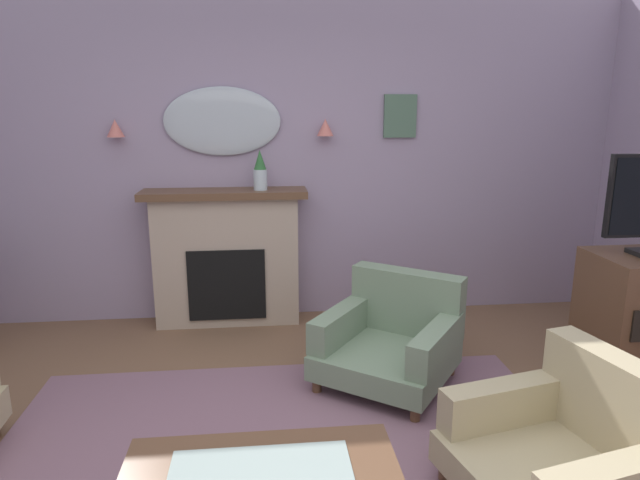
% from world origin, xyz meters
% --- Properties ---
extents(wall_back, '(6.95, 0.10, 2.81)m').
position_xyz_m(wall_back, '(0.00, 2.53, 1.40)').
color(wall_back, '#9E8CA8').
rests_on(wall_back, ground).
extents(patterned_rug, '(3.20, 2.40, 0.01)m').
position_xyz_m(patterned_rug, '(0.00, 0.20, 0.01)').
color(patterned_rug, '#7F5B6B').
rests_on(patterned_rug, ground).
extents(fireplace, '(1.36, 0.36, 1.16)m').
position_xyz_m(fireplace, '(-0.43, 2.31, 0.57)').
color(fireplace, tan).
rests_on(fireplace, ground).
extents(mantel_vase_left, '(0.11, 0.11, 0.33)m').
position_xyz_m(mantel_vase_left, '(-0.13, 2.28, 1.31)').
color(mantel_vase_left, silver).
rests_on(mantel_vase_left, fireplace).
extents(wall_mirror, '(0.96, 0.06, 0.56)m').
position_xyz_m(wall_mirror, '(-0.43, 2.45, 1.71)').
color(wall_mirror, '#B2BCC6').
extents(wall_sconce_left, '(0.14, 0.14, 0.14)m').
position_xyz_m(wall_sconce_left, '(-1.28, 2.40, 1.66)').
color(wall_sconce_left, '#D17066').
extents(wall_sconce_right, '(0.14, 0.14, 0.14)m').
position_xyz_m(wall_sconce_right, '(0.42, 2.40, 1.66)').
color(wall_sconce_right, '#D17066').
extents(framed_picture, '(0.28, 0.03, 0.36)m').
position_xyz_m(framed_picture, '(1.07, 2.46, 1.75)').
color(framed_picture, '#4C6B56').
extents(armchair_near_fireplace, '(1.13, 1.13, 0.71)m').
position_xyz_m(armchair_near_fireplace, '(0.74, 1.15, 0.31)').
color(armchair_near_fireplace, gray).
rests_on(armchair_near_fireplace, ground).
extents(armchair_beside_couch, '(0.98, 0.97, 0.71)m').
position_xyz_m(armchair_beside_couch, '(1.26, -0.17, 0.31)').
color(armchair_beside_couch, tan).
rests_on(armchair_beside_couch, ground).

